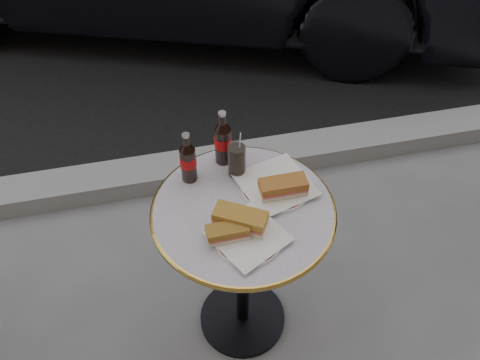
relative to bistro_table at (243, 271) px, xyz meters
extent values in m
plane|color=slate|center=(0.00, 0.00, -0.37)|extent=(80.00, 80.00, 0.00)
cube|color=gray|center=(0.00, 0.90, -0.32)|extent=(40.00, 0.20, 0.12)
cylinder|color=white|center=(-0.01, -0.12, 0.37)|extent=(0.27, 0.27, 0.01)
cylinder|color=white|center=(0.13, 0.07, 0.37)|extent=(0.26, 0.26, 0.01)
cube|color=olive|center=(-0.08, -0.11, 0.40)|extent=(0.13, 0.06, 0.05)
cube|color=#AB762B|center=(-0.03, -0.08, 0.41)|extent=(0.19, 0.15, 0.06)
cube|color=#A26029|center=(0.14, 0.03, 0.41)|extent=(0.16, 0.07, 0.06)
cylinder|color=black|center=(0.01, 0.16, 0.43)|extent=(0.08, 0.08, 0.13)
camera|label=1|loc=(-0.26, -1.12, 1.72)|focal=40.00mm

